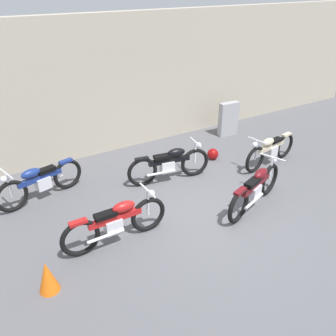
% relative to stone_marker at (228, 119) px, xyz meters
% --- Properties ---
extents(ground_plane, '(40.00, 40.00, 0.00)m').
position_rel_stone_marker_xyz_m(ground_plane, '(-2.83, -2.94, -0.51)').
color(ground_plane, '#56565B').
extents(building_wall, '(18.00, 0.30, 3.56)m').
position_rel_stone_marker_xyz_m(building_wall, '(-2.83, 0.93, 1.27)').
color(building_wall, '#B2A893').
rests_on(building_wall, ground_plane).
extents(stone_marker, '(0.62, 0.24, 1.02)m').
position_rel_stone_marker_xyz_m(stone_marker, '(0.00, 0.00, 0.00)').
color(stone_marker, '#9E9EA3').
rests_on(stone_marker, ground_plane).
extents(helmet, '(0.30, 0.30, 0.30)m').
position_rel_stone_marker_xyz_m(helmet, '(-1.39, -1.09, -0.36)').
color(helmet, maroon).
rests_on(helmet, ground_plane).
extents(traffic_cone, '(0.32, 0.32, 0.55)m').
position_rel_stone_marker_xyz_m(traffic_cone, '(-6.31, -3.40, -0.24)').
color(traffic_cone, orange).
rests_on(traffic_cone, ground_plane).
extents(motorcycle_black, '(2.02, 0.61, 0.91)m').
position_rel_stone_marker_xyz_m(motorcycle_black, '(-2.95, -1.46, -0.07)').
color(motorcycle_black, black).
rests_on(motorcycle_black, ground_plane).
extents(motorcycle_maroon, '(1.98, 0.88, 0.93)m').
position_rel_stone_marker_xyz_m(motorcycle_maroon, '(-2.00, -3.31, -0.06)').
color(motorcycle_maroon, black).
rests_on(motorcycle_maroon, ground_plane).
extents(motorcycle_blue, '(1.96, 0.73, 0.90)m').
position_rel_stone_marker_xyz_m(motorcycle_blue, '(-5.75, -0.71, -0.08)').
color(motorcycle_blue, black).
rests_on(motorcycle_blue, ground_plane).
extents(motorcycle_red, '(2.04, 0.57, 0.91)m').
position_rel_stone_marker_xyz_m(motorcycle_red, '(-4.93, -2.88, -0.07)').
color(motorcycle_red, black).
rests_on(motorcycle_red, ground_plane).
extents(motorcycle_cream, '(1.93, 0.60, 0.87)m').
position_rel_stone_marker_xyz_m(motorcycle_cream, '(-0.34, -2.08, -0.09)').
color(motorcycle_cream, black).
rests_on(motorcycle_cream, ground_plane).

